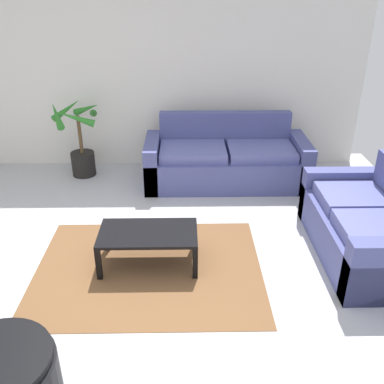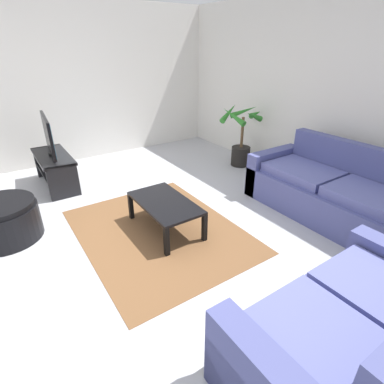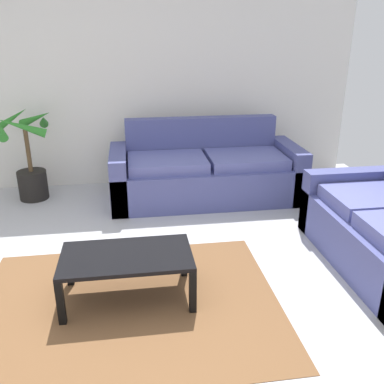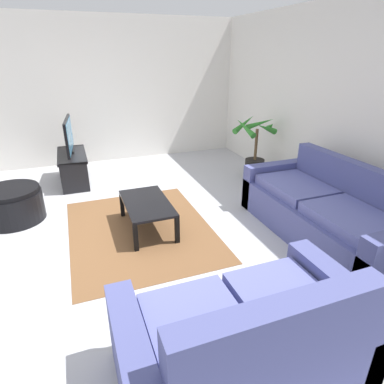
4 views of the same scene
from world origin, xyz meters
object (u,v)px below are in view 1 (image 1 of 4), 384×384
(coffee_table, at_px, (148,236))
(couch_loveseat, at_px, (368,228))
(ottoman, at_px, (0,383))
(couch_main, at_px, (226,161))
(potted_palm, at_px, (80,144))

(coffee_table, bearing_deg, couch_loveseat, 3.66)
(coffee_table, height_order, ottoman, ottoman)
(couch_loveseat, bearing_deg, ottoman, -150.32)
(couch_loveseat, bearing_deg, couch_main, 125.81)
(couch_loveseat, relative_size, coffee_table, 1.74)
(couch_loveseat, height_order, potted_palm, potted_palm)
(couch_main, relative_size, couch_loveseat, 1.32)
(ottoman, bearing_deg, couch_loveseat, 29.68)
(couch_main, relative_size, coffee_table, 2.30)
(coffee_table, distance_m, potted_palm, 2.44)
(couch_loveseat, bearing_deg, coffee_table, -176.34)
(potted_palm, relative_size, ottoman, 1.41)
(ottoman, bearing_deg, potted_palm, 94.07)
(couch_main, distance_m, ottoman, 3.93)
(couch_loveseat, relative_size, ottoman, 2.19)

